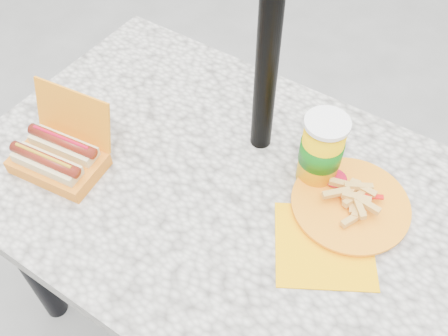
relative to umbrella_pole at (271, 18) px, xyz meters
The scene contains 6 objects.
ground 1.11m from the umbrella_pole, 90.00° to the right, with size 60.00×60.00×0.00m, color slate.
picnic_table 0.49m from the umbrella_pole, 90.00° to the right, with size 1.20×0.80×0.75m.
umbrella_pole is the anchor object (origin of this frame).
hotdog_box 0.57m from the umbrella_pole, 136.84° to the right, with size 0.22×0.19×0.16m.
fries_plate 0.43m from the umbrella_pole, 14.81° to the right, with size 0.28×0.39×0.05m.
soda_cup 0.31m from the umbrella_pole, ahead, with size 0.10×0.10×0.18m.
Camera 1 is at (0.38, -0.58, 1.66)m, focal length 40.00 mm.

